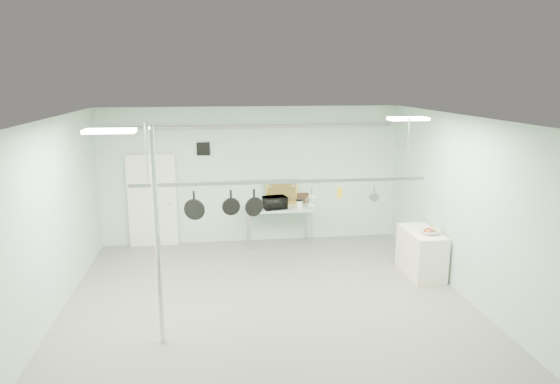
{
  "coord_description": "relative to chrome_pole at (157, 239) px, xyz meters",
  "views": [
    {
      "loc": [
        -0.88,
        -7.5,
        3.83
      ],
      "look_at": [
        0.27,
        1.0,
        1.87
      ],
      "focal_mm": 32.0,
      "sensor_mm": 36.0,
      "label": 1
    }
  ],
  "objects": [
    {
      "name": "floor",
      "position": [
        1.7,
        0.6,
        -1.6
      ],
      "size": [
        8.0,
        8.0,
        0.0
      ],
      "primitive_type": "plane",
      "color": "gray",
      "rests_on": "ground"
    },
    {
      "name": "pot_rack",
      "position": [
        1.9,
        0.9,
        0.63
      ],
      "size": [
        4.8,
        0.06,
        1.0
      ],
      "color": "#B7B7BC",
      "rests_on": "ceiling"
    },
    {
      "name": "painting_small",
      "position": [
        2.91,
        4.5,
        -0.57
      ],
      "size": [
        0.3,
        0.1,
        0.25
      ],
      "primitive_type": "cube",
      "rotation": [
        -0.17,
        0.0,
        0.06
      ],
      "color": "black",
      "rests_on": "prep_table"
    },
    {
      "name": "coffee_canister",
      "position": [
        2.75,
        4.04,
        -0.61
      ],
      "size": [
        0.16,
        0.16,
        0.18
      ],
      "primitive_type": "cylinder",
      "rotation": [
        0.0,
        0.0,
        0.05
      ],
      "color": "silver",
      "rests_on": "prep_table"
    },
    {
      "name": "back_wall",
      "position": [
        1.7,
        4.59,
        0.0
      ],
      "size": [
        7.0,
        0.02,
        3.2
      ],
      "primitive_type": "cube",
      "color": "#9EBEAF",
      "rests_on": "floor"
    },
    {
      "name": "fruit_cluster",
      "position": [
        4.91,
        1.8,
        -0.61
      ],
      "size": [
        0.24,
        0.24,
        0.09
      ],
      "primitive_type": null,
      "color": "#AD2110",
      "rests_on": "fruit_bowl"
    },
    {
      "name": "ceiling",
      "position": [
        1.7,
        0.6,
        1.59
      ],
      "size": [
        7.0,
        8.0,
        0.02
      ],
      "primitive_type": "cube",
      "color": "silver",
      "rests_on": "back_wall"
    },
    {
      "name": "grater",
      "position": [
        2.87,
        0.9,
        0.38
      ],
      "size": [
        0.08,
        0.05,
        0.21
      ],
      "primitive_type": null,
      "rotation": [
        0.0,
        0.0,
        -0.4
      ],
      "color": "orange",
      "rests_on": "pot_rack"
    },
    {
      "name": "light_panel_right",
      "position": [
        4.1,
        1.2,
        1.56
      ],
      "size": [
        0.65,
        0.3,
        0.05
      ],
      "primitive_type": "cube",
      "color": "white",
      "rests_on": "ceiling"
    },
    {
      "name": "microwave",
      "position": [
        2.19,
        4.08,
        -0.55
      ],
      "size": [
        0.59,
        0.46,
        0.29
      ],
      "primitive_type": "imported",
      "rotation": [
        0.0,
        0.0,
        3.38
      ],
      "color": "black",
      "rests_on": "prep_table"
    },
    {
      "name": "prep_table",
      "position": [
        2.3,
        4.2,
        -0.77
      ],
      "size": [
        1.6,
        0.7,
        0.91
      ],
      "color": "#A0BCAE",
      "rests_on": "floor"
    },
    {
      "name": "light_panel_left",
      "position": [
        -0.5,
        -0.2,
        1.56
      ],
      "size": [
        0.65,
        0.3,
        0.05
      ],
      "primitive_type": "cube",
      "color": "white",
      "rests_on": "ceiling"
    },
    {
      "name": "skillet_left",
      "position": [
        0.5,
        0.9,
        0.25
      ],
      "size": [
        0.35,
        0.15,
        0.47
      ],
      "primitive_type": null,
      "rotation": [
        0.0,
        0.0,
        -0.28
      ],
      "color": "black",
      "rests_on": "pot_rack"
    },
    {
      "name": "painting_large",
      "position": [
        2.4,
        4.5,
        -0.41
      ],
      "size": [
        0.79,
        0.18,
        0.58
      ],
      "primitive_type": "cube",
      "rotation": [
        -0.14,
        0.0,
        0.07
      ],
      "color": "gold",
      "rests_on": "prep_table"
    },
    {
      "name": "door",
      "position": [
        -0.6,
        4.54,
        -0.55
      ],
      "size": [
        1.1,
        0.1,
        2.2
      ],
      "primitive_type": "cube",
      "color": "silver",
      "rests_on": "floor"
    },
    {
      "name": "whisk",
      "position": [
        2.4,
        0.9,
        0.33
      ],
      "size": [
        0.25,
        0.25,
        0.32
      ],
      "primitive_type": null,
      "rotation": [
        0.0,
        0.0,
        -0.4
      ],
      "color": "silver",
      "rests_on": "pot_rack"
    },
    {
      "name": "saucepan",
      "position": [
        3.46,
        0.9,
        0.36
      ],
      "size": [
        0.17,
        0.13,
        0.26
      ],
      "primitive_type": null,
      "rotation": [
        0.0,
        0.0,
        -0.4
      ],
      "color": "#ADAEB2",
      "rests_on": "pot_rack"
    },
    {
      "name": "conduit_pipe",
      "position": [
        1.7,
        4.5,
        1.15
      ],
      "size": [
        6.6,
        0.07,
        0.07
      ],
      "primitive_type": "cylinder",
      "rotation": [
        0.0,
        1.57,
        0.0
      ],
      "color": "gray",
      "rests_on": "back_wall"
    },
    {
      "name": "skillet_mid",
      "position": [
        1.08,
        0.9,
        0.29
      ],
      "size": [
        0.29,
        0.07,
        0.39
      ],
      "primitive_type": null,
      "rotation": [
        0.0,
        0.0,
        0.05
      ],
      "color": "black",
      "rests_on": "pot_rack"
    },
    {
      "name": "side_cabinet",
      "position": [
        4.85,
        2.0,
        -1.15
      ],
      "size": [
        0.6,
        1.2,
        0.9
      ],
      "primitive_type": "cube",
      "color": "silver",
      "rests_on": "floor"
    },
    {
      "name": "fruit_bowl",
      "position": [
        4.91,
        1.8,
        -0.65
      ],
      "size": [
        0.37,
        0.37,
        0.09
      ],
      "primitive_type": "imported",
      "rotation": [
        0.0,
        0.0,
        -0.0
      ],
      "color": "silver",
      "rests_on": "side_cabinet"
    },
    {
      "name": "wall_vent",
      "position": [
        0.6,
        4.57,
        0.65
      ],
      "size": [
        0.3,
        0.04,
        0.3
      ],
      "primitive_type": "cube",
      "color": "black",
      "rests_on": "back_wall"
    },
    {
      "name": "skillet_right",
      "position": [
        1.45,
        0.9,
        0.26
      ],
      "size": [
        0.32,
        0.17,
        0.44
      ],
      "primitive_type": null,
      "rotation": [
        0.0,
        0.0,
        0.37
      ],
      "color": "black",
      "rests_on": "pot_rack"
    },
    {
      "name": "right_wall",
      "position": [
        5.19,
        0.6,
        0.0
      ],
      "size": [
        0.02,
        8.0,
        3.2
      ],
      "primitive_type": "cube",
      "color": "#9EBEAF",
      "rests_on": "floor"
    },
    {
      "name": "chrome_pole",
      "position": [
        0.0,
        0.0,
        0.0
      ],
      "size": [
        0.08,
        0.08,
        3.2
      ],
      "primitive_type": "cylinder",
      "color": "silver",
      "rests_on": "floor"
    }
  ]
}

